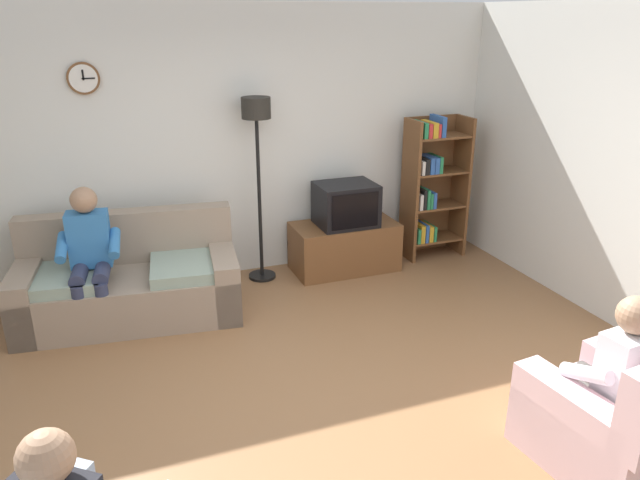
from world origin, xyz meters
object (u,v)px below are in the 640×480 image
at_px(tv, 346,204).
at_px(armchair_near_bookshelf, 615,423).
at_px(couch, 130,284).
at_px(person_in_right_armchair, 611,370).
at_px(tv_stand, 344,247).
at_px(bookshelf, 431,185).
at_px(floor_lamp, 257,139).
at_px(person_on_couch, 89,252).

relative_size(tv, armchair_near_bookshelf, 0.63).
distance_m(couch, tv, 2.28).
xyz_separation_m(couch, person_in_right_armchair, (2.56, -2.95, 0.29)).
relative_size(tv_stand, tv, 1.83).
height_order(tv_stand, armchair_near_bookshelf, armchair_near_bookshelf).
xyz_separation_m(couch, tv_stand, (2.22, 0.30, -0.06)).
distance_m(bookshelf, floor_lamp, 2.04).
bearing_deg(person_in_right_armchair, bookshelf, 77.85).
bearing_deg(tv_stand, bookshelf, 3.82).
bearing_deg(bookshelf, tv, -174.85).
xyz_separation_m(person_on_couch, person_in_right_armchair, (2.85, -2.84, -0.09)).
bearing_deg(bookshelf, floor_lamp, 179.16).
bearing_deg(armchair_near_bookshelf, person_on_couch, 134.35).
xyz_separation_m(bookshelf, person_in_right_armchair, (-0.71, -3.32, -0.21)).
relative_size(couch, bookshelf, 1.26).
height_order(bookshelf, floor_lamp, floor_lamp).
xyz_separation_m(tv_stand, armchair_near_bookshelf, (0.35, -3.34, 0.03)).
height_order(person_on_couch, person_in_right_armchair, person_on_couch).
xyz_separation_m(armchair_near_bookshelf, person_in_right_armchair, (-0.01, 0.09, 0.32)).
relative_size(bookshelf, armchair_near_bookshelf, 1.65).
bearing_deg(tv, person_in_right_armchair, -84.00).
distance_m(tv, floor_lamp, 1.15).
xyz_separation_m(couch, armchair_near_bookshelf, (2.57, -3.04, -0.02)).
distance_m(armchair_near_bookshelf, person_on_couch, 4.11).
height_order(couch, armchair_near_bookshelf, same).
height_order(armchair_near_bookshelf, person_in_right_armchair, person_in_right_armchair).
distance_m(bookshelf, person_in_right_armchair, 3.40).
bearing_deg(tv, person_on_couch, -171.26).
bearing_deg(couch, person_in_right_armchair, -49.03).
height_order(couch, bookshelf, bookshelf).
distance_m(tv_stand, floor_lamp, 1.49).
bearing_deg(armchair_near_bookshelf, person_in_right_armchair, 95.96).
relative_size(tv, person_on_couch, 0.48).
bearing_deg(couch, armchair_near_bookshelf, -49.77).
bearing_deg(bookshelf, tv_stand, -176.18).
relative_size(armchair_near_bookshelf, person_on_couch, 0.77).
distance_m(floor_lamp, person_in_right_armchair, 3.66).
bearing_deg(tv_stand, floor_lamp, 173.64).
bearing_deg(person_on_couch, tv_stand, 9.29).
xyz_separation_m(bookshelf, armchair_near_bookshelf, (-0.71, -3.41, -0.52)).
height_order(couch, tv_stand, couch).
bearing_deg(person_on_couch, armchair_near_bookshelf, -45.65).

